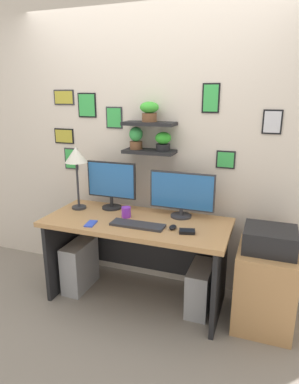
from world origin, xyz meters
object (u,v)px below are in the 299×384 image
(keyboard, at_px, (138,225))
(cell_phone, at_px, (91,224))
(desk, at_px, (139,241))
(scissors_tray, at_px, (187,231))
(computer_mouse, at_px, (173,227))
(printer, at_px, (270,239))
(monitor_left, at_px, (111,183))
(desk_lamp, at_px, (76,159))
(computer_tower_right, at_px, (200,288))
(drawer_cabinet, at_px, (265,287))
(coffee_mug, at_px, (126,212))
(computer_tower_left, at_px, (80,265))
(monitor_right, at_px, (182,194))

(keyboard, relative_size, cell_phone, 3.14)
(desk, height_order, scissors_tray, scissors_tray)
(computer_mouse, height_order, printer, printer)
(monitor_left, relative_size, desk_lamp, 0.82)
(monitor_left, xyz_separation_m, computer_tower_right, (0.89, -0.17, -0.79))
(scissors_tray, xyz_separation_m, drawer_cabinet, (0.60, 0.15, -0.44))
(computer_mouse, relative_size, drawer_cabinet, 0.14)
(keyboard, distance_m, computer_tower_right, 0.77)
(drawer_cabinet, bearing_deg, coffee_mug, 179.79)
(desk, xyz_separation_m, coffee_mug, (-0.11, -0.01, 0.26))
(desk, xyz_separation_m, computer_mouse, (0.34, -0.13, 0.23))
(coffee_mug, distance_m, drawer_cabinet, 1.26)
(monitor_left, height_order, computer_tower_left, monitor_left)
(cell_phone, height_order, drawer_cabinet, cell_phone)
(printer, bearing_deg, drawer_cabinet, -90.00)
(scissors_tray, bearing_deg, monitor_right, 112.00)
(drawer_cabinet, xyz_separation_m, computer_tower_right, (-0.51, 0.01, -0.12))
(drawer_cabinet, relative_size, computer_tower_left, 1.42)
(desk, height_order, monitor_right, monitor_right)
(cell_phone, xyz_separation_m, printer, (1.38, 0.25, -0.03))
(computer_mouse, xyz_separation_m, drawer_cabinet, (0.72, 0.11, -0.45))
(cell_phone, xyz_separation_m, scissors_tray, (0.78, 0.10, 0.01))
(drawer_cabinet, bearing_deg, keyboard, -171.39)
(coffee_mug, height_order, printer, coffee_mug)
(keyboard, bearing_deg, computer_tower_left, 170.37)
(drawer_cabinet, bearing_deg, monitor_left, 172.60)
(cell_phone, bearing_deg, drawer_cabinet, 1.24)
(keyboard, distance_m, computer_tower_left, 0.83)
(monitor_left, bearing_deg, desk, -26.30)
(printer, bearing_deg, monitor_right, 166.10)
(printer, relative_size, computer_tower_right, 0.95)
(keyboard, bearing_deg, coffee_mug, 137.03)
(computer_mouse, distance_m, coffee_mug, 0.47)
(cell_phone, xyz_separation_m, computer_tower_right, (0.87, 0.25, -0.56))
(coffee_mug, xyz_separation_m, computer_tower_left, (-0.46, -0.05, -0.57))
(monitor_right, relative_size, desk_lamp, 0.98)
(desk, relative_size, keyboard, 3.53)
(monitor_left, bearing_deg, keyboard, -40.54)
(desk_lamp, bearing_deg, drawer_cabinet, -2.21)
(monitor_left, height_order, desk_lamp, desk_lamp)
(computer_tower_left, bearing_deg, coffee_mug, 6.06)
(desk, bearing_deg, desk_lamp, 175.59)
(keyboard, relative_size, computer_tower_left, 0.97)
(keyboard, bearing_deg, computer_mouse, 7.61)
(keyboard, height_order, computer_tower_right, keyboard)
(keyboard, bearing_deg, desk_lamp, 162.11)
(drawer_cabinet, bearing_deg, computer_tower_right, 179.03)
(monitor_left, distance_m, cell_phone, 0.49)
(coffee_mug, relative_size, drawer_cabinet, 0.14)
(coffee_mug, bearing_deg, desk_lamp, 173.17)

